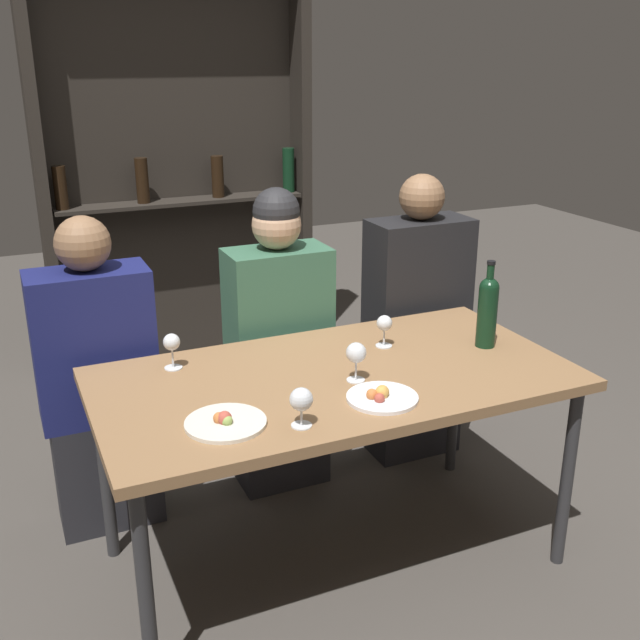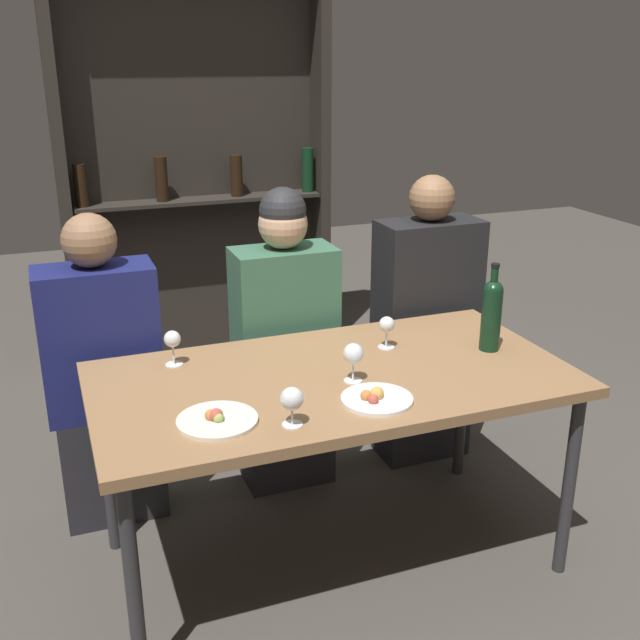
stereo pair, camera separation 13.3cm
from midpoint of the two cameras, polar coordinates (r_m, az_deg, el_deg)
The scene contains 13 objects.
ground_plane at distance 2.85m, azimuth -0.36°, elevation -17.63°, with size 10.00×10.00×0.00m, color #47423D.
dining_table at distance 2.49m, azimuth -0.39°, elevation -5.34°, with size 1.57×0.81×0.73m.
wine_rack_wall at distance 4.24m, azimuth -11.80°, elevation 12.19°, with size 1.48×0.21×2.39m.
wine_bottle at distance 2.71m, azimuth 11.29°, elevation 0.86°, with size 0.07×0.07×0.32m.
wine_glass_0 at distance 2.54m, azimuth -12.71°, elevation -1.82°, with size 0.06×0.06×0.12m.
wine_glass_1 at distance 2.67m, azimuth 3.51°, elevation -0.39°, with size 0.06×0.06×0.12m.
wine_glass_2 at distance 2.39m, azimuth 1.18°, elevation -2.63°, with size 0.07×0.07×0.13m.
wine_glass_3 at distance 2.11m, azimuth -3.25°, elevation -6.17°, with size 0.07×0.07×0.12m.
food_plate_0 at distance 2.30m, azimuth 3.05°, elevation -5.87°, with size 0.22×0.22×0.05m.
food_plate_1 at distance 2.17m, azimuth -9.00°, elevation -7.72°, with size 0.24×0.24×0.05m.
seated_person_left at distance 2.90m, azimuth -17.79°, elevation -4.95°, with size 0.42×0.22×1.20m.
seated_person_center at distance 3.02m, azimuth -4.40°, elevation -2.22°, with size 0.40×0.22×1.25m.
seated_person_right at distance 3.28m, azimuth 6.16°, elevation -0.66°, with size 0.43×0.22×1.26m.
Camera 1 is at (-0.97, -2.04, 1.73)m, focal length 42.00 mm.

